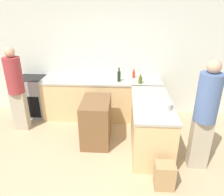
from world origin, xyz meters
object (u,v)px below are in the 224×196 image
(hot_sauce_bottle, at_px, (134,74))
(paper_bag, at_px, (164,176))
(range_oven, at_px, (33,96))
(person_by_range, at_px, (16,87))
(mixing_bowl, at_px, (162,105))
(olive_oil_bottle, at_px, (140,80))
(person_at_peninsula, at_px, (205,113))
(wine_bottle_dark, at_px, (119,76))
(island_table, at_px, (96,121))

(hot_sauce_bottle, distance_m, paper_bag, 2.50)
(range_oven, bearing_deg, person_by_range, -91.09)
(mixing_bowl, distance_m, person_by_range, 2.90)
(olive_oil_bottle, height_order, hot_sauce_bottle, hot_sauce_bottle)
(mixing_bowl, bearing_deg, hot_sauce_bottle, 105.01)
(range_oven, height_order, person_by_range, person_by_range)
(mixing_bowl, bearing_deg, person_at_peninsula, -24.28)
(hot_sauce_bottle, bearing_deg, mixing_bowl, -74.99)
(person_at_peninsula, bearing_deg, olive_oil_bottle, 121.35)
(range_oven, height_order, olive_oil_bottle, olive_oil_bottle)
(mixing_bowl, xyz_separation_m, hot_sauce_bottle, (-0.42, 1.56, 0.03))
(person_at_peninsula, height_order, paper_bag, person_at_peninsula)
(person_at_peninsula, bearing_deg, range_oven, 153.91)
(wine_bottle_dark, bearing_deg, olive_oil_bottle, -12.66)
(wine_bottle_dark, distance_m, paper_bag, 2.35)
(person_at_peninsula, relative_size, paper_bag, 4.43)
(island_table, bearing_deg, mixing_bowl, -17.75)
(range_oven, xyz_separation_m, island_table, (1.65, -1.03, -0.04))
(olive_oil_bottle, relative_size, hot_sauce_bottle, 0.93)
(island_table, xyz_separation_m, mixing_bowl, (1.15, -0.37, 0.56))
(person_by_range, bearing_deg, olive_oil_bottle, 10.50)
(hot_sauce_bottle, relative_size, wine_bottle_dark, 0.67)
(hot_sauce_bottle, height_order, person_at_peninsula, person_at_peninsula)
(person_by_range, relative_size, paper_bag, 4.30)
(person_at_peninsula, bearing_deg, island_table, 159.94)
(wine_bottle_dark, xyz_separation_m, person_by_range, (-2.06, -0.57, -0.09))
(wine_bottle_dark, bearing_deg, range_oven, 177.15)
(olive_oil_bottle, xyz_separation_m, wine_bottle_dark, (-0.46, 0.10, 0.05))
(island_table, relative_size, hot_sauce_bottle, 4.19)
(olive_oil_bottle, bearing_deg, person_by_range, -169.50)
(olive_oil_bottle, height_order, paper_bag, olive_oil_bottle)
(island_table, distance_m, hot_sauce_bottle, 1.51)
(mixing_bowl, xyz_separation_m, person_by_range, (-2.81, 0.72, -0.02))
(wine_bottle_dark, bearing_deg, paper_bag, -70.35)
(range_oven, relative_size, person_by_range, 0.53)
(person_by_range, distance_m, person_at_peninsula, 3.56)
(olive_oil_bottle, xyz_separation_m, paper_bag, (0.28, -1.96, -0.80))
(olive_oil_bottle, height_order, person_by_range, person_by_range)
(wine_bottle_dark, xyz_separation_m, person_at_peninsula, (1.35, -1.56, -0.06))
(mixing_bowl, bearing_deg, paper_bag, -90.78)
(hot_sauce_bottle, relative_size, paper_bag, 0.50)
(paper_bag, bearing_deg, person_at_peninsula, 39.22)
(range_oven, distance_m, island_table, 1.94)
(island_table, height_order, paper_bag, island_table)
(island_table, relative_size, mixing_bowl, 2.71)
(person_by_range, bearing_deg, range_oven, 88.91)
(wine_bottle_dark, bearing_deg, person_at_peninsula, -49.18)
(olive_oil_bottle, xyz_separation_m, hot_sauce_bottle, (-0.13, 0.37, 0.01))
(mixing_bowl, height_order, olive_oil_bottle, olive_oil_bottle)
(mixing_bowl, distance_m, paper_bag, 1.10)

